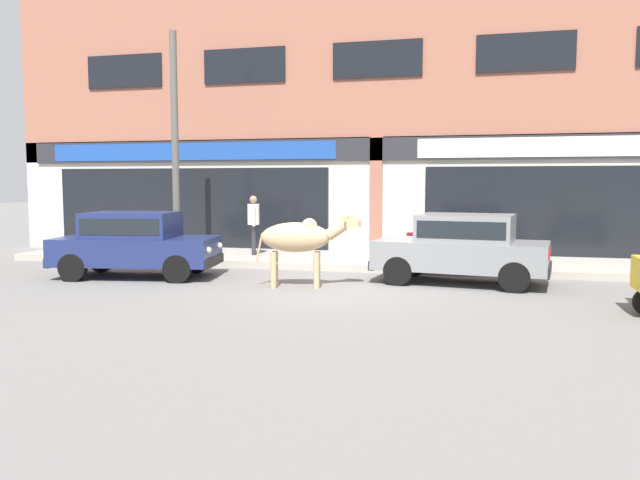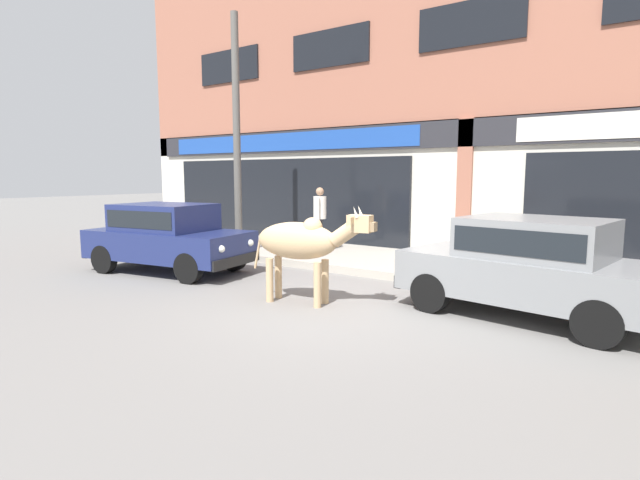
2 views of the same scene
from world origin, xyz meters
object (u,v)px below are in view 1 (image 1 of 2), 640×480
at_px(motorcycle_0, 411,245).
at_px(car_0, 135,241).
at_px(utility_pole, 175,146).
at_px(cow, 300,238).
at_px(car_1, 462,245).
at_px(motorcycle_1, 462,246).
at_px(pedestrian, 253,219).

bearing_deg(motorcycle_0, car_0, -150.94).
bearing_deg(utility_pole, cow, -33.11).
bearing_deg(car_1, car_0, -173.21).
relative_size(car_0, utility_pole, 0.65).
distance_m(cow, motorcycle_1, 4.88).
distance_m(pedestrian, utility_pole, 2.79).
relative_size(car_1, motorcycle_1, 2.10).
xyz_separation_m(car_0, motorcycle_1, (7.08, 3.32, -0.26)).
distance_m(car_0, motorcycle_0, 6.68).
bearing_deg(pedestrian, motorcycle_0, -2.26).
height_order(cow, motorcycle_0, cow).
height_order(car_0, pedestrian, pedestrian).
height_order(motorcycle_0, utility_pole, utility_pole).
xyz_separation_m(cow, pedestrian, (-2.40, 3.82, 0.14)).
bearing_deg(pedestrian, cow, -57.85).
xyz_separation_m(motorcycle_0, pedestrian, (-4.27, 0.17, 0.60)).
distance_m(motorcycle_1, utility_pole, 7.69).
xyz_separation_m(cow, car_0, (-3.97, 0.41, -0.19)).
bearing_deg(pedestrian, motorcycle_1, -0.92).
distance_m(cow, car_0, 3.99).
distance_m(car_1, motorcycle_1, 2.48).
relative_size(car_1, pedestrian, 2.35).
xyz_separation_m(motorcycle_1, pedestrian, (-5.51, 0.09, 0.60)).
xyz_separation_m(car_0, pedestrian, (1.56, 3.41, 0.33)).
relative_size(cow, motorcycle_1, 1.19).
distance_m(cow, pedestrian, 4.52).
xyz_separation_m(car_0, car_1, (7.13, 0.85, 0.00)).
bearing_deg(car_1, utility_pole, 169.09).
distance_m(cow, car_1, 3.42).
height_order(cow, motorcycle_1, cow).
relative_size(pedestrian, utility_pole, 0.28).
height_order(car_0, car_1, same).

